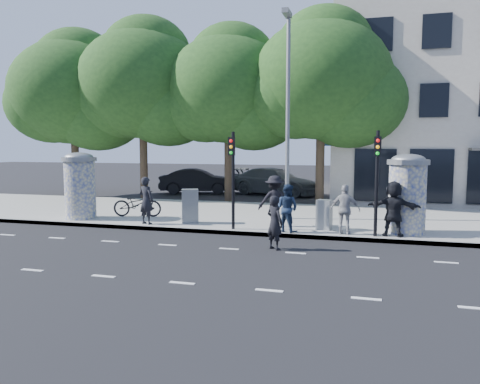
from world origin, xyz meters
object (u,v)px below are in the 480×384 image
(car_mid, at_px, (198,181))
(bicycle, at_px, (137,204))
(ped_d, at_px, (275,201))
(cabinet_right, at_px, (324,215))
(ped_e, at_px, (345,210))
(ad_column_right, at_px, (407,192))
(traffic_pole_far, at_px, (377,172))
(traffic_pole_near, at_px, (233,170))
(ped_c, at_px, (287,208))
(man_road, at_px, (275,223))
(ped_b, at_px, (146,200))
(cabinet_left, at_px, (190,206))
(street_lamp, at_px, (288,101))
(ad_column_left, at_px, (80,184))
(ped_f, at_px, (393,209))
(car_right, at_px, (275,181))

(car_mid, bearing_deg, bicycle, 173.08)
(ped_d, xyz_separation_m, bicycle, (-5.90, 0.69, -0.40))
(cabinet_right, bearing_deg, ped_e, -30.24)
(ad_column_right, xyz_separation_m, cabinet_right, (-2.72, -0.06, -0.87))
(ad_column_right, height_order, traffic_pole_far, traffic_pole_far)
(traffic_pole_near, xyz_separation_m, car_mid, (-6.07, 12.47, -1.45))
(ad_column_right, height_order, ped_c, ad_column_right)
(ad_column_right, height_order, man_road, ad_column_right)
(ped_b, bearing_deg, cabinet_right, -156.76)
(cabinet_left, relative_size, cabinet_right, 1.23)
(street_lamp, relative_size, car_mid, 1.68)
(ad_column_left, bearing_deg, man_road, -18.00)
(ped_f, xyz_separation_m, car_right, (-6.49, 12.85, -0.22))
(ped_d, relative_size, bicycle, 0.92)
(traffic_pole_far, relative_size, car_mid, 0.71)
(street_lamp, xyz_separation_m, ped_c, (0.52, -2.78, -3.83))
(bicycle, distance_m, car_right, 11.83)
(traffic_pole_far, bearing_deg, traffic_pole_near, 180.00)
(ped_d, distance_m, bicycle, 5.96)
(street_lamp, bearing_deg, ped_c, -79.49)
(street_lamp, relative_size, ped_d, 4.34)
(traffic_pole_near, xyz_separation_m, man_road, (1.91, -2.06, -1.42))
(ad_column_left, bearing_deg, traffic_pole_far, -3.55)
(traffic_pole_near, height_order, car_right, traffic_pole_near)
(ped_b, bearing_deg, car_mid, -60.35)
(street_lamp, distance_m, ped_c, 4.76)
(ad_column_right, xyz_separation_m, ped_c, (-3.88, -0.85, -0.57))
(ped_f, distance_m, car_mid, 16.76)
(ad_column_right, relative_size, ped_f, 1.47)
(ad_column_left, xyz_separation_m, ped_e, (10.43, -0.59, -0.56))
(ped_c, bearing_deg, traffic_pole_near, 26.58)
(ped_e, height_order, ped_f, ped_f)
(ped_b, xyz_separation_m, car_right, (2.28, 12.87, -0.21))
(man_road, xyz_separation_m, bicycle, (-6.54, 3.81, -0.13))
(car_right, bearing_deg, cabinet_left, -168.33)
(traffic_pole_near, height_order, ped_d, traffic_pole_near)
(ped_c, bearing_deg, ped_f, -152.57)
(ad_column_left, distance_m, bicycle, 2.39)
(ped_b, xyz_separation_m, cabinet_right, (6.50, 0.66, -0.36))
(cabinet_left, bearing_deg, ad_column_left, 158.53)
(ad_column_right, relative_size, traffic_pole_near, 0.78)
(ad_column_right, bearing_deg, car_mid, 135.76)
(ped_f, bearing_deg, car_right, -56.41)
(ped_b, xyz_separation_m, cabinet_left, (1.48, 0.67, -0.24))
(ped_b, height_order, ped_c, ped_b)
(traffic_pole_far, distance_m, man_road, 3.82)
(cabinet_right, bearing_deg, ped_d, -173.10)
(street_lamp, height_order, ped_d, street_lamp)
(ped_c, height_order, car_mid, ped_c)
(traffic_pole_far, bearing_deg, cabinet_right, 153.85)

